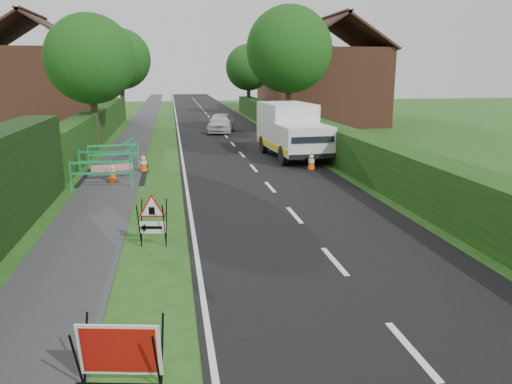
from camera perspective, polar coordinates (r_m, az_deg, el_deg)
ground at (r=9.35m, az=-4.00°, el=-11.16°), size 120.00×120.00×0.00m
road_surface at (r=43.76m, az=-5.34°, el=8.48°), size 6.00×90.00×0.02m
footpath at (r=43.69m, az=-12.62°, el=8.21°), size 2.00×90.00×0.02m
hedge_west_far at (r=31.00m, az=-17.45°, el=5.78°), size 1.00×24.00×1.80m
hedge_east at (r=25.82m, az=6.91°, el=4.84°), size 1.20×50.00×1.50m
house_west at (r=39.56m, az=-23.56°, el=11.08°), size 7.50×7.40×7.88m
house_east_a at (r=38.33m, az=8.47°, el=12.00°), size 7.50×7.40×7.88m
house_east_b at (r=52.06m, az=4.71°, el=12.50°), size 7.50×7.40×7.88m
tree_nw at (r=26.74m, az=-18.41°, el=14.20°), size 4.40×4.40×6.70m
tree_ne at (r=31.32m, az=3.79°, el=15.94°), size 5.20×5.20×7.79m
tree_fw at (r=42.64m, az=-15.25°, el=14.43°), size 4.80×4.80×7.24m
tree_fe at (r=47.01m, az=-0.86°, el=14.04°), size 4.20×4.20×6.33m
red_rect_sign at (r=6.77m, az=-15.34°, el=-17.15°), size 1.13×0.81×0.88m
triangle_sign at (r=11.50m, az=-11.94°, el=-2.75°), size 0.82×0.82×1.05m
works_van at (r=23.23m, az=4.06°, el=7.16°), size 2.50×5.52×2.45m
traffic_cone_0 at (r=20.37m, az=6.34°, el=3.61°), size 0.38×0.38×0.79m
traffic_cone_1 at (r=22.36m, az=5.23°, el=4.53°), size 0.38×0.38×0.79m
traffic_cone_2 at (r=25.54m, az=3.72°, el=5.70°), size 0.38×0.38×0.79m
traffic_cone_3 at (r=18.72m, az=-16.13°, el=2.26°), size 0.38×0.38×0.79m
traffic_cone_4 at (r=20.38m, az=-12.76°, el=3.36°), size 0.38×0.38×0.79m
ped_barrier_0 at (r=17.71m, az=-17.31°, el=2.34°), size 2.07×0.41×1.00m
ped_barrier_1 at (r=19.86m, az=-16.86°, el=3.54°), size 2.09×0.77×1.00m
ped_barrier_2 at (r=21.59m, az=-15.98°, el=4.38°), size 2.09×0.59×1.00m
ped_barrier_3 at (r=22.69m, az=-14.29°, el=4.91°), size 0.66×2.09×1.00m
redwhite_plank at (r=19.25m, az=-16.03°, el=1.38°), size 1.48×0.33×0.25m
hatchback_car at (r=32.88m, az=-4.04°, el=7.91°), size 2.28×3.99×1.28m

